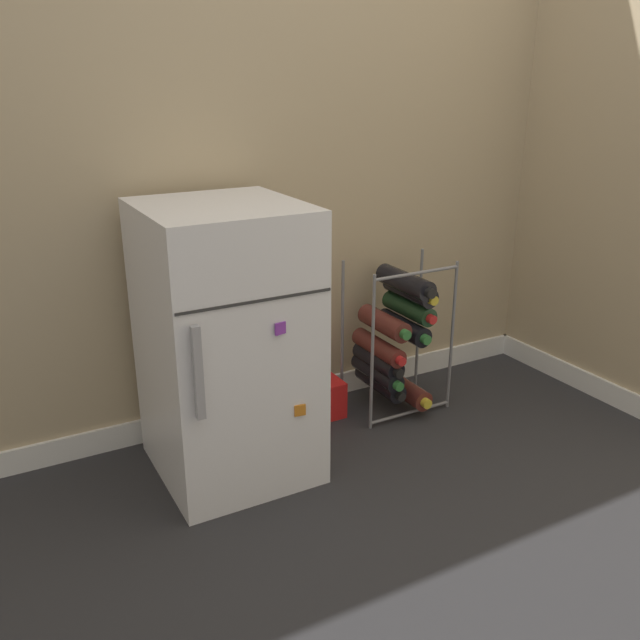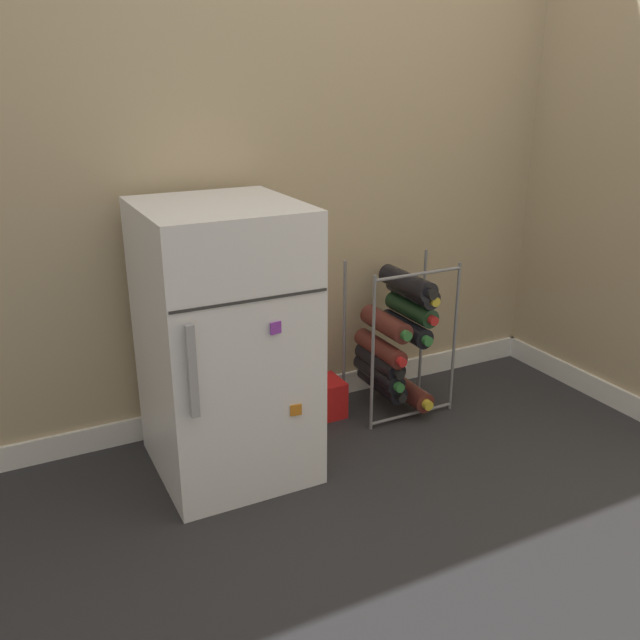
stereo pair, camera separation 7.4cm
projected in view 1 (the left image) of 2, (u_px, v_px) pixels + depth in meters
name	position (u px, v px, depth m)	size (l,w,h in m)	color
ground_plane	(420.00, 482.00, 2.22)	(14.00, 14.00, 0.00)	#28282B
wall_back	(313.00, 79.00, 2.39)	(7.03, 0.07, 2.50)	tan
mini_fridge	(227.00, 343.00, 2.16)	(0.48, 0.54, 0.89)	white
wine_rack	(394.00, 339.00, 2.61)	(0.38, 0.32, 0.60)	slate
soda_box	(312.00, 400.00, 2.61)	(0.24, 0.14, 0.15)	red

